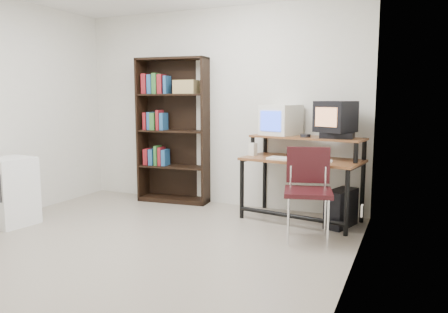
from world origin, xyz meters
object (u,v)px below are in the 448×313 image
at_px(mini_fridge, 11,191).
at_px(crt_monitor, 281,120).
at_px(computer_desk, 303,161).
at_px(pc_tower, 341,208).
at_px(bookshelf, 174,129).
at_px(crt_tv, 335,117).
at_px(school_chair, 308,183).

bearing_deg(mini_fridge, crt_monitor, 40.99).
xyz_separation_m(computer_desk, crt_monitor, (-0.33, 0.20, 0.46)).
bearing_deg(pc_tower, crt_monitor, 177.94).
relative_size(crt_monitor, bookshelf, 0.26).
bearing_deg(crt_tv, pc_tower, -24.01).
distance_m(computer_desk, school_chair, 0.70).
distance_m(crt_tv, pc_tower, 1.03).
bearing_deg(school_chair, crt_monitor, 108.37).
bearing_deg(crt_tv, mini_fridge, -131.02).
height_order(crt_monitor, crt_tv, crt_tv).
xyz_separation_m(crt_monitor, bookshelf, (-1.52, 0.03, -0.16)).
xyz_separation_m(pc_tower, mini_fridge, (-3.45, -1.42, 0.17)).
relative_size(school_chair, bookshelf, 0.47).
bearing_deg(pc_tower, bookshelf, -169.99).
relative_size(pc_tower, school_chair, 0.48).
bearing_deg(bookshelf, mini_fridge, -128.03).
height_order(crt_tv, school_chair, crt_tv).
xyz_separation_m(crt_monitor, school_chair, (0.55, -0.85, -0.58)).
bearing_deg(bookshelf, computer_desk, -12.66).
relative_size(school_chair, mini_fridge, 1.21).
bearing_deg(school_chair, computer_desk, 94.04).
xyz_separation_m(computer_desk, pc_tower, (0.47, -0.09, -0.49)).
height_order(computer_desk, crt_tv, crt_tv).
xyz_separation_m(pc_tower, school_chair, (-0.25, -0.56, 0.37)).
xyz_separation_m(school_chair, bookshelf, (-2.07, 0.89, 0.42)).
relative_size(computer_desk, pc_tower, 3.18).
height_order(pc_tower, school_chair, school_chair).
distance_m(school_chair, mini_fridge, 3.31).
xyz_separation_m(crt_tv, pc_tower, (0.12, -0.13, -1.01)).
bearing_deg(school_chair, pc_tower, 51.19).
xyz_separation_m(crt_tv, bookshelf, (-2.21, 0.20, -0.22)).
height_order(crt_tv, mini_fridge, crt_tv).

